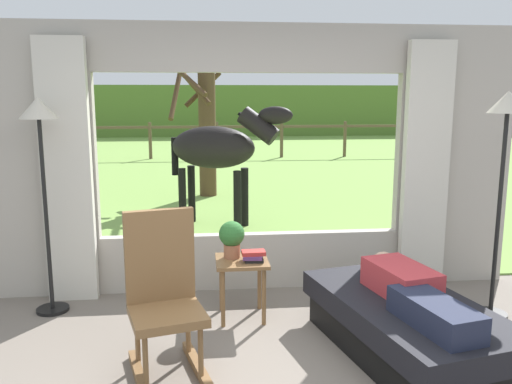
# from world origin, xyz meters

# --- Properties ---
(back_wall_with_window) EXTENTS (5.20, 0.12, 2.55)m
(back_wall_with_window) POSITION_xyz_m (0.00, 2.26, 1.25)
(back_wall_with_window) COLOR #ADA599
(back_wall_with_window) RESTS_ON ground_plane
(curtain_panel_left) EXTENTS (0.44, 0.10, 2.40)m
(curtain_panel_left) POSITION_xyz_m (-1.69, 2.12, 1.20)
(curtain_panel_left) COLOR beige
(curtain_panel_left) RESTS_ON ground_plane
(curtain_panel_right) EXTENTS (0.44, 0.10, 2.40)m
(curtain_panel_right) POSITION_xyz_m (1.69, 2.12, 1.20)
(curtain_panel_right) COLOR beige
(curtain_panel_right) RESTS_ON ground_plane
(outdoor_pasture_lawn) EXTENTS (36.00, 21.68, 0.02)m
(outdoor_pasture_lawn) POSITION_xyz_m (0.00, 13.16, 0.01)
(outdoor_pasture_lawn) COLOR #759E47
(outdoor_pasture_lawn) RESTS_ON ground_plane
(distant_hill_ridge) EXTENTS (36.00, 2.00, 2.40)m
(distant_hill_ridge) POSITION_xyz_m (0.00, 23.00, 1.20)
(distant_hill_ridge) COLOR #54752F
(distant_hill_ridge) RESTS_ON ground_plane
(recliner_sofa) EXTENTS (1.25, 1.86, 0.42)m
(recliner_sofa) POSITION_xyz_m (1.00, 0.73, 0.22)
(recliner_sofa) COLOR black
(recliner_sofa) RESTS_ON ground_plane
(reclining_person) EXTENTS (0.46, 1.43, 0.22)m
(reclining_person) POSITION_xyz_m (1.00, 0.68, 0.52)
(reclining_person) COLOR #B23338
(reclining_person) RESTS_ON recliner_sofa
(rocking_chair) EXTENTS (0.62, 0.77, 1.12)m
(rocking_chair) POSITION_xyz_m (-0.75, 0.72, 0.55)
(rocking_chair) COLOR brown
(rocking_chair) RESTS_ON ground_plane
(side_table) EXTENTS (0.44, 0.44, 0.52)m
(side_table) POSITION_xyz_m (-0.15, 1.53, 0.43)
(side_table) COLOR brown
(side_table) RESTS_ON ground_plane
(potted_plant) EXTENTS (0.22, 0.22, 0.32)m
(potted_plant) POSITION_xyz_m (-0.23, 1.59, 0.70)
(potted_plant) COLOR #9E6042
(potted_plant) RESTS_ON side_table
(book_stack) EXTENTS (0.20, 0.15, 0.09)m
(book_stack) POSITION_xyz_m (-0.06, 1.47, 0.57)
(book_stack) COLOR black
(book_stack) RESTS_ON side_table
(floor_lamp_left) EXTENTS (0.32, 0.32, 1.88)m
(floor_lamp_left) POSITION_xyz_m (-1.82, 1.84, 1.52)
(floor_lamp_left) COLOR black
(floor_lamp_left) RESTS_ON ground_plane
(floor_lamp_right) EXTENTS (0.32, 0.32, 1.93)m
(floor_lamp_right) POSITION_xyz_m (2.01, 1.33, 1.56)
(floor_lamp_right) COLOR black
(floor_lamp_right) RESTS_ON ground_plane
(horse) EXTENTS (1.78, 1.06, 1.73)m
(horse) POSITION_xyz_m (-0.23, 4.71, 1.16)
(horse) COLOR black
(horse) RESTS_ON outdoor_pasture_lawn
(pasture_tree) EXTENTS (1.30, 1.42, 2.91)m
(pasture_tree) POSITION_xyz_m (-0.39, 7.18, 1.42)
(pasture_tree) COLOR #4C3823
(pasture_tree) RESTS_ON outdoor_pasture_lawn
(pasture_fence_line) EXTENTS (16.10, 0.10, 1.10)m
(pasture_fence_line) POSITION_xyz_m (0.00, 13.33, 0.74)
(pasture_fence_line) COLOR brown
(pasture_fence_line) RESTS_ON outdoor_pasture_lawn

